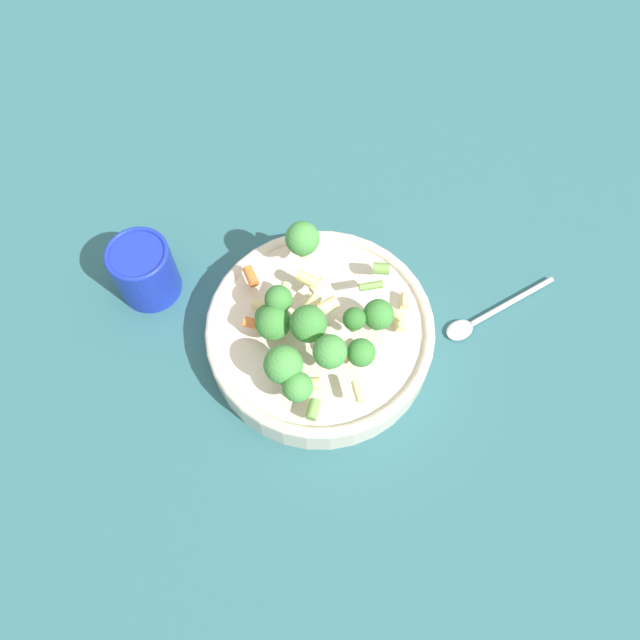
{
  "coord_description": "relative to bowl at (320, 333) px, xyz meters",
  "views": [
    {
      "loc": [
        -0.32,
        0.03,
        0.71
      ],
      "look_at": [
        0.0,
        0.0,
        0.06
      ],
      "focal_mm": 35.0,
      "sensor_mm": 36.0,
      "label": 1
    }
  ],
  "objects": [
    {
      "name": "bowl",
      "position": [
        0.0,
        0.0,
        0.0
      ],
      "size": [
        0.27,
        0.27,
        0.05
      ],
      "color": "beige",
      "rests_on": "ground_plane"
    },
    {
      "name": "ground_plane",
      "position": [
        0.0,
        0.0,
        -0.03
      ],
      "size": [
        3.0,
        3.0,
        0.0
      ],
      "primitive_type": "plane",
      "color": "#2D6066"
    },
    {
      "name": "pasta_salad",
      "position": [
        -0.02,
        0.01,
        0.06
      ],
      "size": [
        0.23,
        0.2,
        0.08
      ],
      "color": "#8CB766",
      "rests_on": "bowl"
    },
    {
      "name": "cup",
      "position": [
        0.1,
        0.21,
        0.02
      ],
      "size": [
        0.08,
        0.08,
        0.08
      ],
      "color": "#192DAD",
      "rests_on": "ground_plane"
    },
    {
      "name": "spoon",
      "position": [
        0.01,
        -0.21,
        -0.02
      ],
      "size": [
        0.09,
        0.16,
        0.01
      ],
      "rotation": [
        0.0,
        0.0,
        8.3
      ],
      "color": "silver",
      "rests_on": "ground_plane"
    }
  ]
}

